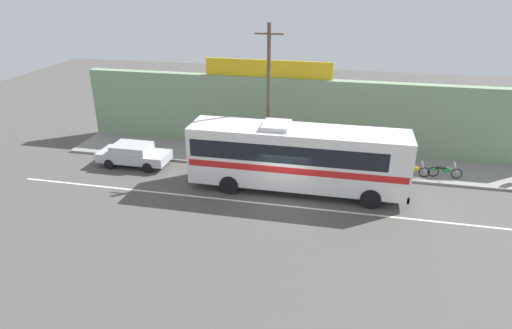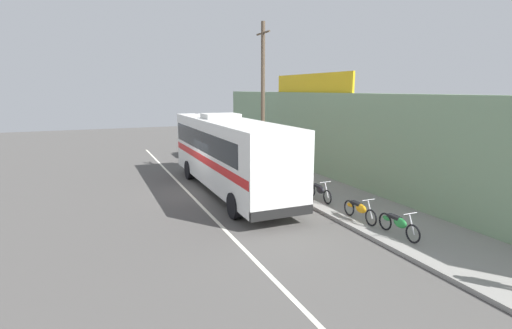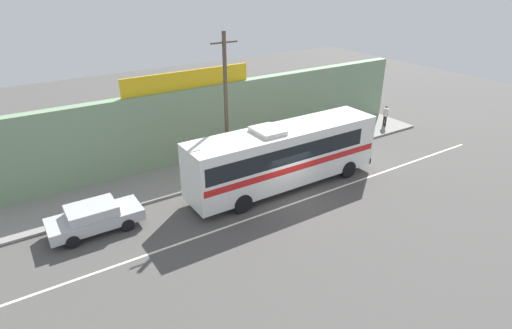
{
  "view_description": "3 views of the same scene",
  "coord_description": "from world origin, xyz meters",
  "px_view_note": "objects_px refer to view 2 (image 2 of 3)",
  "views": [
    {
      "loc": [
        2.94,
        -20.46,
        10.99
      ],
      "look_at": [
        -1.87,
        1.58,
        1.11
      ],
      "focal_mm": 30.74,
      "sensor_mm": 36.0,
      "label": 1
    },
    {
      "loc": [
        18.1,
        -5.0,
        4.99
      ],
      "look_at": [
        1.48,
        2.14,
        1.46
      ],
      "focal_mm": 27.16,
      "sensor_mm": 36.0,
      "label": 2
    },
    {
      "loc": [
        -12.44,
        -15.96,
        11.53
      ],
      "look_at": [
        -1.49,
        1.02,
        1.93
      ],
      "focal_mm": 29.17,
      "sensor_mm": 36.0,
      "label": 3
    }
  ],
  "objects_px": {
    "parked_car": "(199,147)",
    "utility_pole": "(263,99)",
    "motorcycle_orange": "(359,209)",
    "motorcycle_blue": "(319,191)",
    "intercity_bus": "(228,150)",
    "motorcycle_black": "(398,224)"
  },
  "relations": [
    {
      "from": "parked_car",
      "to": "utility_pole",
      "type": "xyz_separation_m",
      "value": [
        8.16,
        1.51,
        3.74
      ]
    },
    {
      "from": "motorcycle_orange",
      "to": "parked_car",
      "type": "bearing_deg",
      "value": -174.32
    },
    {
      "from": "motorcycle_orange",
      "to": "motorcycle_blue",
      "type": "relative_size",
      "value": 0.99
    },
    {
      "from": "intercity_bus",
      "to": "parked_car",
      "type": "bearing_deg",
      "value": 172.92
    },
    {
      "from": "parked_car",
      "to": "motorcycle_black",
      "type": "relative_size",
      "value": 2.29
    },
    {
      "from": "intercity_bus",
      "to": "parked_car",
      "type": "xyz_separation_m",
      "value": [
        -10.2,
        1.27,
        -1.33
      ]
    },
    {
      "from": "intercity_bus",
      "to": "motorcycle_blue",
      "type": "bearing_deg",
      "value": 40.41
    },
    {
      "from": "motorcycle_black",
      "to": "motorcycle_blue",
      "type": "relative_size",
      "value": 0.99
    },
    {
      "from": "intercity_bus",
      "to": "utility_pole",
      "type": "distance_m",
      "value": 4.21
    },
    {
      "from": "utility_pole",
      "to": "motorcycle_orange",
      "type": "relative_size",
      "value": 4.42
    },
    {
      "from": "parked_car",
      "to": "utility_pole",
      "type": "height_order",
      "value": "utility_pole"
    },
    {
      "from": "parked_car",
      "to": "motorcycle_black",
      "type": "xyz_separation_m",
      "value": [
        18.46,
        1.85,
        -0.17
      ]
    },
    {
      "from": "motorcycle_black",
      "to": "motorcycle_orange",
      "type": "bearing_deg",
      "value": -173.94
    },
    {
      "from": "intercity_bus",
      "to": "motorcycle_orange",
      "type": "bearing_deg",
      "value": 24.32
    },
    {
      "from": "parked_car",
      "to": "motorcycle_black",
      "type": "distance_m",
      "value": 18.55
    },
    {
      "from": "motorcycle_black",
      "to": "intercity_bus",
      "type": "bearing_deg",
      "value": -159.36
    },
    {
      "from": "motorcycle_blue",
      "to": "motorcycle_black",
      "type": "bearing_deg",
      "value": 1.28
    },
    {
      "from": "utility_pole",
      "to": "motorcycle_black",
      "type": "height_order",
      "value": "utility_pole"
    },
    {
      "from": "motorcycle_orange",
      "to": "motorcycle_black",
      "type": "distance_m",
      "value": 1.81
    },
    {
      "from": "utility_pole",
      "to": "motorcycle_orange",
      "type": "xyz_separation_m",
      "value": [
        8.5,
        0.15,
        -3.92
      ]
    },
    {
      "from": "intercity_bus",
      "to": "motorcycle_blue",
      "type": "xyz_separation_m",
      "value": [
        3.53,
        3.01,
        -1.5
      ]
    },
    {
      "from": "parked_car",
      "to": "motorcycle_blue",
      "type": "bearing_deg",
      "value": 7.23
    }
  ]
}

